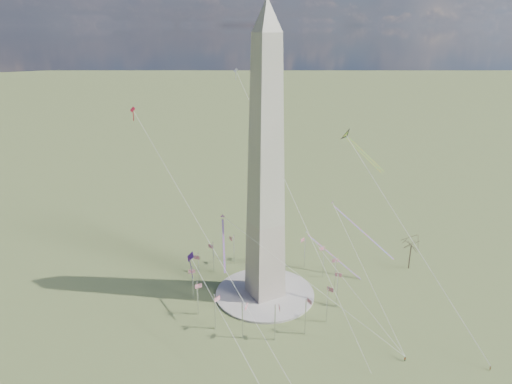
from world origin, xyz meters
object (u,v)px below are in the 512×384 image
washington_monument (266,169)px  tree_near (412,244)px  kite_delta_black (348,137)px  person_east (490,368)px

washington_monument → tree_near: 72.00m
washington_monument → kite_delta_black: (38.19, 5.10, 5.56)m
person_east → washington_monument: bearing=-84.6°
washington_monument → person_east: bearing=-59.8°
washington_monument → kite_delta_black: size_ratio=5.66×
person_east → kite_delta_black: (0.63, 69.74, 52.73)m
washington_monument → kite_delta_black: 38.93m
tree_near → person_east: 59.39m
washington_monument → person_east: 88.40m
tree_near → person_east: tree_near is taller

